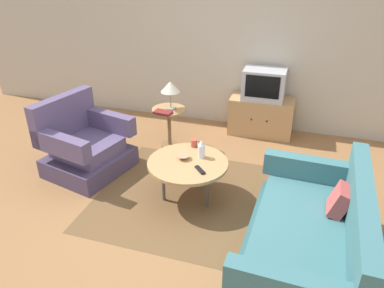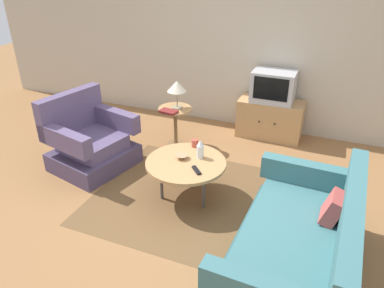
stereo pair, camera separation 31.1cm
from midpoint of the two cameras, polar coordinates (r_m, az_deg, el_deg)
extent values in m
plane|color=olive|center=(4.13, -3.64, -9.19)|extent=(16.00, 16.00, 0.00)
cube|color=#BCB29E|center=(5.67, 4.64, 16.15)|extent=(9.00, 0.12, 2.70)
cube|color=brown|center=(4.22, -2.77, -8.23)|extent=(2.01, 1.90, 0.00)
cube|color=#4B3E5C|center=(4.86, -17.30, -2.70)|extent=(1.02, 1.08, 0.24)
cube|color=#5B4C70|center=(4.76, -17.65, -0.52)|extent=(0.82, 0.78, 0.18)
cube|color=#5B4C70|center=(4.86, -21.01, 4.07)|extent=(0.35, 0.93, 0.51)
cube|color=#5B4C70|center=(4.45, -21.62, -0.17)|extent=(0.84, 0.33, 0.24)
cube|color=#5B4C70|center=(4.90, -14.73, 3.48)|extent=(0.84, 0.33, 0.24)
cube|color=#325C60|center=(3.46, 13.59, -16.25)|extent=(1.01, 1.76, 0.24)
cube|color=#3D7075|center=(3.32, 14.00, -13.62)|extent=(0.86, 1.48, 0.18)
cube|color=#3D7075|center=(3.14, 22.01, -10.38)|extent=(0.21, 1.73, 0.45)
cube|color=#3D7075|center=(3.85, 15.81, -3.77)|extent=(0.95, 0.18, 0.23)
cube|color=#C64C47|center=(3.43, 19.50, -8.30)|extent=(0.20, 0.26, 0.28)
cylinder|color=tan|center=(3.98, -2.91, -3.01)|extent=(0.88, 0.88, 0.04)
cylinder|color=#4C4742|center=(4.32, -1.95, -3.86)|extent=(0.04, 0.04, 0.43)
cylinder|color=#4C4742|center=(4.08, -6.63, -6.17)|extent=(0.04, 0.04, 0.43)
cylinder|color=#4C4742|center=(3.95, 0.07, -7.22)|extent=(0.04, 0.04, 0.43)
cylinder|color=tan|center=(5.07, -5.38, 5.30)|extent=(0.46, 0.46, 0.02)
cylinder|color=brown|center=(5.18, -5.24, 2.40)|extent=(0.05, 0.05, 0.54)
cylinder|color=brown|center=(5.30, -5.12, -0.14)|extent=(0.25, 0.25, 0.02)
cube|color=tan|center=(5.59, 9.08, 4.23)|extent=(0.93, 0.43, 0.56)
sphere|color=black|center=(5.39, 7.55, 3.74)|extent=(0.02, 0.02, 0.02)
sphere|color=black|center=(5.36, 9.89, 3.43)|extent=(0.02, 0.02, 0.02)
cube|color=#B7B7BC|center=(5.42, 9.48, 9.10)|extent=(0.59, 0.42, 0.44)
cube|color=black|center=(5.21, 9.14, 8.68)|extent=(0.47, 0.01, 0.32)
cylinder|color=#9E937A|center=(5.06, -5.06, 5.56)|extent=(0.15, 0.15, 0.02)
cylinder|color=#9E937A|center=(5.02, -5.11, 6.83)|extent=(0.02, 0.02, 0.22)
cone|color=beige|center=(4.95, -5.20, 8.80)|extent=(0.26, 0.26, 0.14)
cylinder|color=white|center=(4.01, -0.76, -1.18)|extent=(0.08, 0.08, 0.15)
cone|color=white|center=(3.96, -0.77, 0.18)|extent=(0.07, 0.07, 0.07)
cylinder|color=#B74C3D|center=(4.25, -1.79, 0.11)|extent=(0.07, 0.07, 0.09)
torus|color=#B74C3D|center=(4.23, -1.11, 0.01)|extent=(0.06, 0.01, 0.06)
cone|color=tan|center=(4.01, -3.59, -2.07)|extent=(0.14, 0.14, 0.04)
cube|color=black|center=(3.80, -1.11, -4.08)|extent=(0.15, 0.15, 0.02)
cube|color=maroon|center=(4.91, -6.34, 4.87)|extent=(0.25, 0.17, 0.03)
camera|label=1|loc=(0.16, -92.15, -1.13)|focal=34.45mm
camera|label=2|loc=(0.16, 87.85, 1.13)|focal=34.45mm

